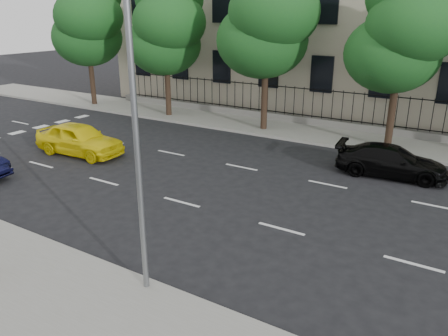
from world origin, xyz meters
name	(u,v)px	position (x,y,z in m)	size (l,w,h in m)	color
ground	(135,230)	(0.00, 0.00, 0.00)	(120.00, 120.00, 0.00)	black
near_sidewalk	(24,292)	(0.00, -4.00, 0.07)	(60.00, 4.00, 0.15)	gray
far_sidewalk	(301,131)	(0.00, 14.00, 0.07)	(60.00, 4.00, 0.15)	gray
lane_markings	(215,183)	(0.00, 4.75, 0.01)	(49.60, 4.62, 0.01)	silver
crosswalk	(4,136)	(-14.00, 4.60, 0.01)	(0.50, 12.10, 0.01)	silver
iron_fence	(312,116)	(0.00, 15.70, 0.65)	(30.00, 0.50, 2.20)	slate
street_light	(149,81)	(2.50, -1.77, 5.15)	(0.25, 3.32, 8.05)	slate
tree_a	(88,19)	(-15.96, 13.36, 6.13)	(5.71, 5.31, 9.39)	#382619
tree_b	(167,25)	(-8.96, 13.36, 5.84)	(5.53, 5.12, 8.97)	#382619
tree_c	(269,15)	(-1.96, 13.36, 6.41)	(5.89, 5.50, 9.80)	#382619
tree_d	(404,29)	(5.04, 13.36, 5.84)	(5.34, 4.94, 8.84)	#382619
yellow_taxi	(79,139)	(-7.66, 4.54, 0.78)	(1.84, 4.57, 1.56)	yellow
black_sedan	(391,161)	(5.92, 9.35, 0.66)	(1.84, 4.53, 1.31)	black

